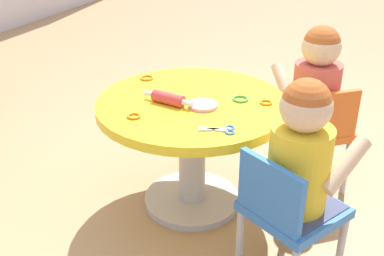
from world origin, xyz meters
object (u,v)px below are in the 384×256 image
seated_child_right (316,82)px  craft_scissors (223,130)px  child_chair_right (315,131)px  seated_child_left (302,151)px  child_chair_left (287,211)px  rolling_pin (168,98)px  craft_table (192,130)px

seated_child_right → craft_scissors: size_ratio=3.58×
child_chair_right → seated_child_left: bearing=-174.2°
craft_scissors → seated_child_right: bearing=-20.2°
child_chair_left → seated_child_right: seated_child_right is taller
child_chair_left → child_chair_right: 0.66m
rolling_pin → craft_scissors: (-0.13, -0.29, -0.02)m
craft_table → seated_child_left: bearing=-116.3°
child_chair_left → rolling_pin: (0.22, 0.58, 0.23)m
child_chair_right → seated_child_right: size_ratio=1.05×
rolling_pin → craft_scissors: 0.32m
child_chair_right → craft_scissors: child_chair_right is taller
child_chair_left → craft_scissors: bearing=71.7°
seated_child_right → rolling_pin: 0.69m
craft_table → rolling_pin: size_ratio=3.49×
child_chair_left → rolling_pin: rolling_pin is taller
craft_scissors → seated_child_left: bearing=-101.1°
rolling_pin → seated_child_left: bearing=-107.3°
seated_child_left → seated_child_right: size_ratio=1.00×
seated_child_right → rolling_pin: bearing=132.3°
craft_table → craft_scissors: bearing=-132.5°
seated_child_left → craft_scissors: seated_child_left is taller
seated_child_left → rolling_pin: 0.63m
craft_scissors → rolling_pin: bearing=66.5°
child_chair_left → child_chair_right: (0.65, 0.04, 0.00)m
child_chair_right → seated_child_right: seated_child_right is taller
rolling_pin → child_chair_right: bearing=-51.1°
seated_child_left → child_chair_right: (0.62, 0.06, -0.23)m
child_chair_right → child_chair_left: bearing=-176.1°
seated_child_left → craft_scissors: size_ratio=3.58×
child_chair_right → rolling_pin: 0.73m
rolling_pin → child_chair_left: bearing=-111.0°
seated_child_left → craft_scissors: (0.06, 0.31, -0.01)m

